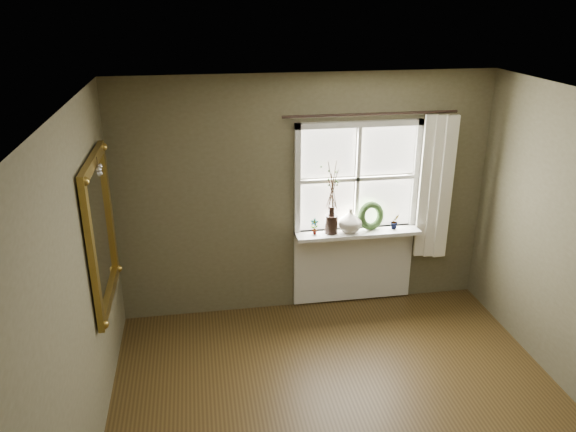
# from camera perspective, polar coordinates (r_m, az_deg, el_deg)

# --- Properties ---
(ceiling) EXTENTS (4.50, 4.50, 0.00)m
(ceiling) POSITION_cam_1_polar(r_m,az_deg,el_deg) (3.53, 9.35, 9.74)
(ceiling) COLOR silver
(ceiling) RESTS_ON ground
(wall_back) EXTENTS (4.00, 0.10, 2.60)m
(wall_back) POSITION_cam_1_polar(r_m,az_deg,el_deg) (6.02, 1.75, 2.11)
(wall_back) COLOR brown
(wall_back) RESTS_ON ground
(wall_left) EXTENTS (0.10, 4.50, 2.60)m
(wall_left) POSITION_cam_1_polar(r_m,az_deg,el_deg) (3.95, -22.08, -10.77)
(wall_left) COLOR brown
(wall_left) RESTS_ON ground
(window_frame) EXTENTS (1.36, 0.06, 1.24)m
(window_frame) POSITION_cam_1_polar(r_m,az_deg,el_deg) (6.03, 7.05, 3.77)
(window_frame) COLOR silver
(window_frame) RESTS_ON wall_back
(window_sill) EXTENTS (1.36, 0.26, 0.04)m
(window_sill) POSITION_cam_1_polar(r_m,az_deg,el_deg) (6.13, 7.09, -1.70)
(window_sill) COLOR silver
(window_sill) RESTS_ON wall_back
(window_apron) EXTENTS (1.36, 0.04, 0.88)m
(window_apron) POSITION_cam_1_polar(r_m,az_deg,el_deg) (6.41, 6.63, -4.93)
(window_apron) COLOR silver
(window_apron) RESTS_ON ground
(dark_jug) EXTENTS (0.16, 0.16, 0.20)m
(dark_jug) POSITION_cam_1_polar(r_m,az_deg,el_deg) (6.01, 4.42, -0.83)
(dark_jug) COLOR black
(dark_jug) RESTS_ON window_sill
(cream_vase) EXTENTS (0.26, 0.26, 0.26)m
(cream_vase) POSITION_cam_1_polar(r_m,az_deg,el_deg) (6.05, 6.33, -0.45)
(cream_vase) COLOR beige
(cream_vase) RESTS_ON window_sill
(wreath) EXTENTS (0.34, 0.23, 0.33)m
(wreath) POSITION_cam_1_polar(r_m,az_deg,el_deg) (6.16, 8.41, -0.26)
(wreath) COLOR #2E4A20
(wreath) RESTS_ON window_sill
(potted_plant_left) EXTENTS (0.10, 0.08, 0.17)m
(potted_plant_left) POSITION_cam_1_polar(r_m,az_deg,el_deg) (5.98, 2.69, -1.08)
(potted_plant_left) COLOR #2E4A20
(potted_plant_left) RESTS_ON window_sill
(potted_plant_right) EXTENTS (0.11, 0.09, 0.17)m
(potted_plant_right) POSITION_cam_1_polar(r_m,az_deg,el_deg) (6.22, 10.81, -0.54)
(potted_plant_right) COLOR #2E4A20
(potted_plant_right) RESTS_ON window_sill
(curtain) EXTENTS (0.36, 0.12, 1.59)m
(curtain) POSITION_cam_1_polar(r_m,az_deg,el_deg) (6.26, 14.66, 2.79)
(curtain) COLOR white
(curtain) RESTS_ON wall_back
(curtain_rod) EXTENTS (1.84, 0.03, 0.03)m
(curtain_rod) POSITION_cam_1_polar(r_m,az_deg,el_deg) (5.83, 8.49, 10.20)
(curtain_rod) COLOR black
(curtain_rod) RESTS_ON wall_back
(gilt_mirror) EXTENTS (0.10, 1.10, 1.31)m
(gilt_mirror) POSITION_cam_1_polar(r_m,az_deg,el_deg) (5.01, -18.49, -1.47)
(gilt_mirror) COLOR white
(gilt_mirror) RESTS_ON wall_left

